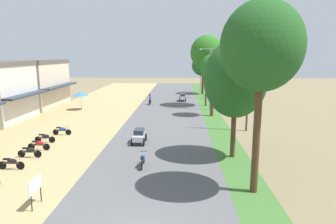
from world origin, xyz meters
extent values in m
cube|color=#2D3847|center=(-15.94, 22.92, 3.08)|extent=(1.20, 8.05, 0.25)
cube|color=beige|center=(-20.00, 32.91, 3.20)|extent=(6.84, 10.45, 6.40)
cube|color=#2D3847|center=(-15.98, 32.91, 3.08)|extent=(1.20, 10.45, 0.25)
cube|color=#59514C|center=(-20.00, 32.91, 6.65)|extent=(7.04, 10.65, 0.50)
cylinder|color=black|center=(-8.93, 8.01, 0.34)|extent=(0.56, 0.06, 0.56)
cylinder|color=black|center=(-10.17, 8.01, 0.34)|extent=(0.56, 0.06, 0.56)
cube|color=#333338|center=(-9.55, 8.01, 0.52)|extent=(1.12, 0.12, 0.12)
ellipsoid|color=black|center=(-9.47, 8.01, 0.66)|extent=(0.64, 0.28, 0.32)
cube|color=black|center=(-9.83, 8.01, 0.78)|extent=(0.44, 0.20, 0.10)
cylinder|color=#A5A8AD|center=(-8.99, 8.01, 0.61)|extent=(0.26, 0.05, 0.68)
cylinder|color=black|center=(-9.05, 8.01, 0.98)|extent=(0.04, 0.54, 0.04)
cylinder|color=black|center=(-8.88, 10.38, 0.34)|extent=(0.56, 0.06, 0.56)
cylinder|color=black|center=(-10.12, 10.38, 0.34)|extent=(0.56, 0.06, 0.56)
cube|color=#333338|center=(-9.50, 10.38, 0.52)|extent=(1.12, 0.12, 0.12)
ellipsoid|color=black|center=(-9.42, 10.38, 0.66)|extent=(0.64, 0.28, 0.32)
cube|color=black|center=(-9.78, 10.38, 0.78)|extent=(0.44, 0.20, 0.10)
cylinder|color=#A5A8AD|center=(-8.94, 10.38, 0.61)|extent=(0.26, 0.05, 0.68)
cylinder|color=black|center=(-9.00, 10.38, 0.98)|extent=(0.04, 0.54, 0.04)
cylinder|color=black|center=(-9.01, 12.12, 0.34)|extent=(0.56, 0.06, 0.56)
cylinder|color=black|center=(-10.25, 12.12, 0.34)|extent=(0.56, 0.06, 0.56)
cube|color=#333338|center=(-9.63, 12.12, 0.52)|extent=(1.12, 0.12, 0.12)
ellipsoid|color=red|center=(-9.55, 12.12, 0.66)|extent=(0.64, 0.28, 0.32)
cube|color=black|center=(-9.91, 12.12, 0.78)|extent=(0.44, 0.20, 0.10)
cylinder|color=#A5A8AD|center=(-9.07, 12.12, 0.61)|extent=(0.26, 0.05, 0.68)
cylinder|color=black|center=(-9.13, 12.12, 0.98)|extent=(0.04, 0.54, 0.04)
cylinder|color=black|center=(-9.44, 14.20, 0.34)|extent=(0.56, 0.06, 0.56)
cylinder|color=black|center=(-10.68, 14.20, 0.34)|extent=(0.56, 0.06, 0.56)
cube|color=#333338|center=(-10.06, 14.20, 0.52)|extent=(1.12, 0.12, 0.12)
ellipsoid|color=black|center=(-9.98, 14.20, 0.66)|extent=(0.64, 0.28, 0.32)
cube|color=black|center=(-10.34, 14.20, 0.78)|extent=(0.44, 0.20, 0.10)
cylinder|color=#A5A8AD|center=(-9.50, 14.20, 0.61)|extent=(0.26, 0.05, 0.68)
cylinder|color=black|center=(-9.56, 14.20, 0.98)|extent=(0.04, 0.54, 0.04)
cylinder|color=black|center=(-8.96, 16.78, 0.34)|extent=(0.56, 0.06, 0.56)
cylinder|color=black|center=(-10.20, 16.78, 0.34)|extent=(0.56, 0.06, 0.56)
cube|color=#333338|center=(-9.58, 16.78, 0.52)|extent=(1.12, 0.12, 0.12)
ellipsoid|color=#1E4CA5|center=(-9.50, 16.78, 0.66)|extent=(0.64, 0.28, 0.32)
cube|color=black|center=(-9.86, 16.78, 0.78)|extent=(0.44, 0.20, 0.10)
cylinder|color=#A5A8AD|center=(-9.02, 16.78, 0.61)|extent=(0.26, 0.05, 0.68)
cylinder|color=black|center=(-9.08, 16.78, 0.98)|extent=(0.04, 0.54, 0.04)
cylinder|color=#262628|center=(-5.50, 2.71, 0.46)|extent=(0.06, 0.06, 0.80)
cylinder|color=#262628|center=(-5.50, 3.71, 0.46)|extent=(0.06, 0.06, 0.80)
cube|color=white|center=(-5.50, 3.21, 1.21)|extent=(0.04, 1.30, 0.70)
cylinder|color=#99999E|center=(-12.09, 30.10, 1.11)|extent=(0.05, 0.05, 2.10)
cone|color=#3372BF|center=(-12.09, 30.10, 2.31)|extent=(2.20, 2.20, 0.55)
cylinder|color=#4C351E|center=(5.86, 5.37, 3.41)|extent=(0.40, 0.40, 6.70)
ellipsoid|color=#1F521E|center=(5.86, 5.37, 8.06)|extent=(4.26, 4.26, 4.72)
cylinder|color=#4C351E|center=(5.66, 11.22, 2.21)|extent=(0.36, 0.36, 4.30)
ellipsoid|color=#205420|center=(5.66, 11.22, 5.92)|extent=(4.57, 4.57, 5.64)
cylinder|color=#4C351E|center=(5.64, 26.58, 2.59)|extent=(0.44, 0.44, 5.07)
ellipsoid|color=#266824|center=(5.64, 26.58, 6.05)|extent=(3.06, 3.06, 3.35)
cylinder|color=#4C351E|center=(5.49, 33.97, 3.30)|extent=(0.25, 0.25, 6.49)
ellipsoid|color=#27661D|center=(5.49, 33.97, 7.92)|extent=(4.77, 4.77, 5.00)
cylinder|color=#4C351E|center=(5.99, 47.97, 2.26)|extent=(0.40, 0.40, 4.39)
ellipsoid|color=#1C5521|center=(5.99, 47.97, 5.52)|extent=(4.28, 4.28, 3.90)
cylinder|color=gray|center=(5.80, 31.07, 4.30)|extent=(0.16, 0.16, 8.47)
cylinder|color=gray|center=(5.10, 31.07, 8.38)|extent=(1.40, 0.08, 0.08)
ellipsoid|color=silver|center=(4.40, 31.07, 8.31)|extent=(0.36, 0.20, 0.14)
cylinder|color=gray|center=(6.50, 31.07, 8.38)|extent=(1.40, 0.08, 0.08)
ellipsoid|color=silver|center=(7.20, 31.07, 8.31)|extent=(0.36, 0.20, 0.14)
cylinder|color=gray|center=(5.80, 42.16, 4.14)|extent=(0.16, 0.16, 8.16)
cylinder|color=gray|center=(5.10, 42.16, 8.07)|extent=(1.40, 0.08, 0.08)
ellipsoid|color=silver|center=(4.40, 42.16, 8.00)|extent=(0.36, 0.20, 0.14)
cylinder|color=gray|center=(6.50, 42.16, 8.07)|extent=(1.40, 0.08, 0.08)
ellipsoid|color=silver|center=(7.20, 42.16, 8.00)|extent=(0.36, 0.20, 0.14)
cylinder|color=gray|center=(5.80, 51.19, 4.14)|extent=(0.16, 0.16, 8.15)
cylinder|color=gray|center=(5.10, 51.19, 8.06)|extent=(1.40, 0.08, 0.08)
ellipsoid|color=silver|center=(4.40, 51.19, 7.99)|extent=(0.36, 0.20, 0.14)
cylinder|color=gray|center=(6.50, 51.19, 8.06)|extent=(1.40, 0.08, 0.08)
ellipsoid|color=silver|center=(7.20, 51.19, 7.99)|extent=(0.36, 0.20, 0.14)
cylinder|color=brown|center=(8.42, 19.36, 4.98)|extent=(0.20, 0.20, 9.96)
cube|color=#473323|center=(8.42, 19.36, 9.46)|extent=(1.80, 0.10, 0.10)
cube|color=#B7BCC1|center=(-1.83, 14.45, 0.65)|extent=(0.88, 2.25, 0.44)
cube|color=#232B38|center=(-1.83, 14.55, 1.07)|extent=(0.81, 1.30, 0.40)
cylinder|color=black|center=(-2.32, 15.26, 0.40)|extent=(0.11, 0.64, 0.64)
cylinder|color=black|center=(-1.33, 15.26, 0.40)|extent=(0.11, 0.64, 0.64)
cylinder|color=black|center=(-2.32, 13.64, 0.40)|extent=(0.11, 0.64, 0.64)
cylinder|color=black|center=(-1.33, 13.64, 0.40)|extent=(0.11, 0.64, 0.64)
cube|color=silver|center=(2.06, 38.66, 0.65)|extent=(0.88, 2.25, 0.44)
cube|color=#232B38|center=(2.06, 38.56, 1.07)|extent=(0.81, 1.30, 0.40)
cylinder|color=black|center=(2.55, 37.85, 0.40)|extent=(0.11, 0.64, 0.64)
cylinder|color=black|center=(1.56, 37.85, 0.40)|extent=(0.11, 0.64, 0.64)
cylinder|color=black|center=(2.55, 39.47, 0.40)|extent=(0.11, 0.64, 0.64)
cylinder|color=black|center=(1.56, 39.47, 0.40)|extent=(0.11, 0.64, 0.64)
cylinder|color=black|center=(-0.82, 9.51, 0.36)|extent=(0.06, 0.56, 0.56)
cylinder|color=black|center=(-0.82, 8.27, 0.36)|extent=(0.06, 0.56, 0.56)
cube|color=#333338|center=(-0.82, 8.89, 0.54)|extent=(0.12, 1.12, 0.12)
ellipsoid|color=#1E4CA5|center=(-0.82, 8.97, 0.68)|extent=(0.28, 0.64, 0.32)
cube|color=black|center=(-0.82, 8.61, 0.80)|extent=(0.20, 0.44, 0.10)
cylinder|color=#A5A8AD|center=(-0.82, 9.45, 0.63)|extent=(0.05, 0.26, 0.68)
cylinder|color=black|center=(-0.82, 9.39, 1.00)|extent=(0.54, 0.04, 0.04)
cylinder|color=black|center=(-2.97, 35.59, 0.36)|extent=(0.06, 0.56, 0.56)
cylinder|color=black|center=(-2.97, 34.35, 0.36)|extent=(0.06, 0.56, 0.56)
cube|color=#333338|center=(-2.97, 34.97, 0.54)|extent=(0.12, 1.12, 0.12)
ellipsoid|color=#1E4CA5|center=(-2.97, 35.05, 0.68)|extent=(0.28, 0.64, 0.32)
cube|color=black|center=(-2.97, 34.69, 0.80)|extent=(0.20, 0.44, 0.10)
cylinder|color=#A5A8AD|center=(-2.97, 35.53, 0.63)|extent=(0.05, 0.26, 0.68)
cylinder|color=black|center=(-2.97, 35.47, 1.00)|extent=(0.54, 0.04, 0.04)
ellipsoid|color=#724C8C|center=(-2.97, 34.77, 1.20)|extent=(0.36, 0.28, 0.64)
sphere|color=black|center=(-2.97, 34.81, 1.60)|extent=(0.28, 0.28, 0.28)
cylinder|color=#2D2D38|center=(-3.11, 34.87, 0.56)|extent=(0.12, 0.12, 0.48)
cylinder|color=#2D2D38|center=(-2.83, 34.87, 0.56)|extent=(0.12, 0.12, 0.48)
camera|label=1|loc=(1.73, -10.50, 7.61)|focal=32.04mm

